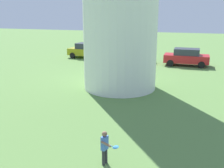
{
  "coord_description": "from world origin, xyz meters",
  "views": [
    {
      "loc": [
        1.75,
        -2.44,
        4.95
      ],
      "look_at": [
        -0.36,
        4.36,
        2.98
      ],
      "focal_mm": 43.24,
      "sensor_mm": 36.0,
      "label": 1
    }
  ],
  "objects": [
    {
      "name": "parked_car_blue",
      "position": [
        -4.22,
        22.97,
        0.81
      ],
      "size": [
        4.25,
        2.19,
        1.56
      ],
      "color": "#334C99",
      "rests_on": "ground_plane"
    },
    {
      "name": "player_far",
      "position": [
        -0.81,
        5.06,
        0.67
      ],
      "size": [
        0.68,
        0.63,
        1.18
      ],
      "color": "#333338",
      "rests_on": "ground_plane"
    },
    {
      "name": "parked_car_red",
      "position": [
        1.04,
        22.74,
        0.81
      ],
      "size": [
        3.95,
        1.88,
        1.56
      ],
      "color": "red",
      "rests_on": "ground_plane"
    },
    {
      "name": "parked_car_mustard",
      "position": [
        -9.04,
        23.84,
        0.81
      ],
      "size": [
        4.27,
        2.19,
        1.56
      ],
      "color": "#999919",
      "rests_on": "ground_plane"
    }
  ]
}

